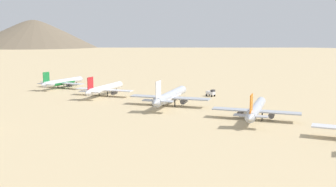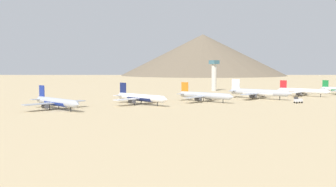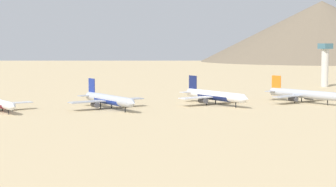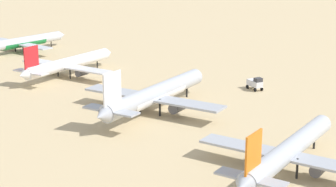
{
  "view_description": "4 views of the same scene",
  "coord_description": "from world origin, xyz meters",
  "px_view_note": "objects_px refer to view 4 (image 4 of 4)",
  "views": [
    {
      "loc": [
        -146.81,
        -50.78,
        34.2
      ],
      "look_at": [
        15.7,
        48.55,
        4.88
      ],
      "focal_mm": 41.27,
      "sensor_mm": 36.0,
      "label": 1
    },
    {
      "loc": [
        174.52,
        -166.98,
        23.31
      ],
      "look_at": [
        -10.1,
        -21.28,
        5.7
      ],
      "focal_mm": 38.72,
      "sensor_mm": 36.0,
      "label": 2
    },
    {
      "loc": [
        200.78,
        -174.53,
        27.4
      ],
      "look_at": [
        -5.82,
        -69.67,
        6.6
      ],
      "focal_mm": 56.55,
      "sensor_mm": 36.0,
      "label": 3
    },
    {
      "loc": [
        -85.59,
        -58.01,
        44.21
      ],
      "look_at": [
        13.29,
        41.92,
        4.88
      ],
      "focal_mm": 61.79,
      "sensor_mm": 36.0,
      "label": 4
    }
  ],
  "objects_px": {
    "parked_jet_5": "(68,64)",
    "service_truck": "(255,83)",
    "parked_jet_4": "(155,94)",
    "parked_jet_6": "(23,42)",
    "parked_jet_3": "(288,151)"
  },
  "relations": [
    {
      "from": "parked_jet_3",
      "to": "parked_jet_4",
      "type": "bearing_deg",
      "value": 79.58
    },
    {
      "from": "parked_jet_4",
      "to": "parked_jet_6",
      "type": "xyz_separation_m",
      "value": [
        16.84,
        90.96,
        -0.82
      ]
    },
    {
      "from": "parked_jet_5",
      "to": "service_truck",
      "type": "relative_size",
      "value": 7.36
    },
    {
      "from": "service_truck",
      "to": "parked_jet_5",
      "type": "bearing_deg",
      "value": 119.07
    },
    {
      "from": "parked_jet_4",
      "to": "parked_jet_6",
      "type": "height_order",
      "value": "parked_jet_4"
    },
    {
      "from": "parked_jet_4",
      "to": "service_truck",
      "type": "bearing_deg",
      "value": -8.24
    },
    {
      "from": "parked_jet_3",
      "to": "service_truck",
      "type": "height_order",
      "value": "parked_jet_3"
    },
    {
      "from": "parked_jet_3",
      "to": "service_truck",
      "type": "relative_size",
      "value": 7.63
    },
    {
      "from": "parked_jet_3",
      "to": "parked_jet_5",
      "type": "bearing_deg",
      "value": 80.97
    },
    {
      "from": "parked_jet_4",
      "to": "parked_jet_6",
      "type": "relative_size",
      "value": 1.2
    },
    {
      "from": "parked_jet_4",
      "to": "service_truck",
      "type": "distance_m",
      "value": 35.58
    },
    {
      "from": "parked_jet_6",
      "to": "parked_jet_3",
      "type": "bearing_deg",
      "value": -100.47
    },
    {
      "from": "parked_jet_5",
      "to": "service_truck",
      "type": "height_order",
      "value": "parked_jet_5"
    },
    {
      "from": "parked_jet_4",
      "to": "parked_jet_5",
      "type": "distance_m",
      "value": 47.19
    },
    {
      "from": "parked_jet_3",
      "to": "parked_jet_6",
      "type": "distance_m",
      "value": 138.89
    }
  ]
}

